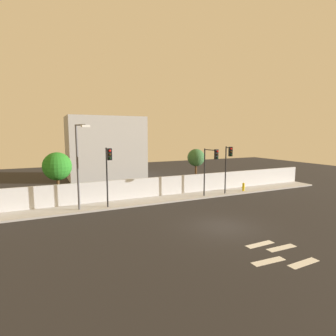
% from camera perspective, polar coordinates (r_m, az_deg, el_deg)
% --- Properties ---
extents(ground_plane, '(80.00, 80.00, 0.00)m').
position_cam_1_polar(ground_plane, '(18.64, 11.41, -11.91)').
color(ground_plane, '#252323').
extents(sidewalk, '(36.00, 2.40, 0.15)m').
position_cam_1_polar(sidewalk, '(25.37, 0.19, -6.44)').
color(sidewalk, '#AFAFAF').
rests_on(sidewalk, ground).
extents(perimeter_wall, '(36.00, 0.18, 1.80)m').
position_cam_1_polar(perimeter_wall, '(26.31, -1.02, -3.78)').
color(perimeter_wall, silver).
rests_on(perimeter_wall, sidewalk).
extents(crosswalk_marking, '(3.62, 3.05, 0.01)m').
position_cam_1_polar(crosswalk_marking, '(15.55, 21.99, -16.26)').
color(crosswalk_marking, silver).
rests_on(crosswalk_marking, ground).
extents(traffic_light_left, '(0.47, 1.23, 4.68)m').
position_cam_1_polar(traffic_light_left, '(26.82, 12.48, 1.68)').
color(traffic_light_left, black).
rests_on(traffic_light_left, sidewalk).
extents(traffic_light_center, '(0.44, 1.85, 4.53)m').
position_cam_1_polar(traffic_light_center, '(25.24, 8.95, 1.25)').
color(traffic_light_center, black).
rests_on(traffic_light_center, sidewalk).
extents(traffic_light_right, '(0.34, 1.34, 4.81)m').
position_cam_1_polar(traffic_light_right, '(21.68, -12.38, 0.65)').
color(traffic_light_right, black).
rests_on(traffic_light_right, sidewalk).
extents(street_lamp_curbside, '(0.85, 1.95, 6.59)m').
position_cam_1_polar(street_lamp_curbside, '(21.79, -18.19, 1.59)').
color(street_lamp_curbside, '#4C4C51').
rests_on(street_lamp_curbside, sidewalk).
extents(fire_hydrant, '(0.44, 0.26, 0.86)m').
position_cam_1_polar(fire_hydrant, '(29.39, 15.50, -3.75)').
color(fire_hydrant, gold).
rests_on(fire_hydrant, sidewalk).
extents(roadside_tree_leftmost, '(2.39, 2.39, 4.51)m').
position_cam_1_polar(roadside_tree_leftmost, '(24.89, -22.17, 0.29)').
color(roadside_tree_leftmost, brown).
rests_on(roadside_tree_leftmost, ground).
extents(roadside_tree_midleft, '(1.84, 1.84, 4.46)m').
position_cam_1_polar(roadside_tree_midleft, '(29.03, 5.89, 2.09)').
color(roadside_tree_midleft, brown).
rests_on(roadside_tree_midleft, ground).
extents(low_building_distant, '(10.05, 6.00, 8.33)m').
position_cam_1_polar(low_building_distant, '(38.49, -12.90, 4.20)').
color(low_building_distant, '#B0B0B0').
rests_on(low_building_distant, ground).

